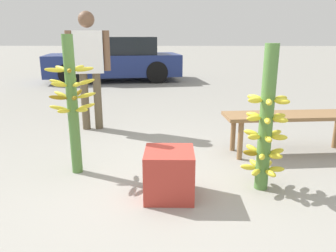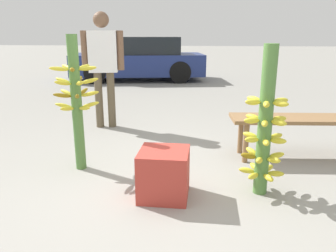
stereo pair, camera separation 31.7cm
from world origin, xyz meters
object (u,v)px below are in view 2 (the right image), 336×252
(banana_stalk_left, at_px, (76,100))
(vendor_person, at_px, (103,60))
(banana_stalk_center, at_px, (265,128))
(parked_car, at_px, (140,59))
(produce_crate, at_px, (164,174))
(market_bench, at_px, (303,123))

(banana_stalk_left, bearing_deg, vendor_person, 97.87)
(banana_stalk_center, height_order, parked_car, parked_car)
(parked_car, xyz_separation_m, produce_crate, (1.75, -7.51, -0.42))
(banana_stalk_left, distance_m, banana_stalk_center, 1.84)
(banana_stalk_center, bearing_deg, produce_crate, -168.76)
(banana_stalk_left, relative_size, vendor_person, 0.82)
(market_bench, bearing_deg, banana_stalk_left, -171.40)
(produce_crate, bearing_deg, banana_stalk_center, 11.24)
(vendor_person, relative_size, produce_crate, 4.02)
(banana_stalk_left, xyz_separation_m, vendor_person, (-0.22, 1.62, 0.28))
(market_bench, distance_m, parked_car, 7.15)
(market_bench, bearing_deg, produce_crate, -147.51)
(parked_car, bearing_deg, market_bench, -163.91)
(vendor_person, distance_m, market_bench, 2.86)
(banana_stalk_left, xyz_separation_m, produce_crate, (0.96, -0.51, -0.53))
(vendor_person, bearing_deg, banana_stalk_left, 86.03)
(banana_stalk_center, xyz_separation_m, market_bench, (0.58, 0.94, -0.18))
(vendor_person, bearing_deg, banana_stalk_center, 124.11)
(banana_stalk_left, relative_size, market_bench, 0.85)
(banana_stalk_left, bearing_deg, parked_car, 96.47)
(banana_stalk_left, bearing_deg, banana_stalk_center, -10.86)
(parked_car, height_order, produce_crate, parked_car)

